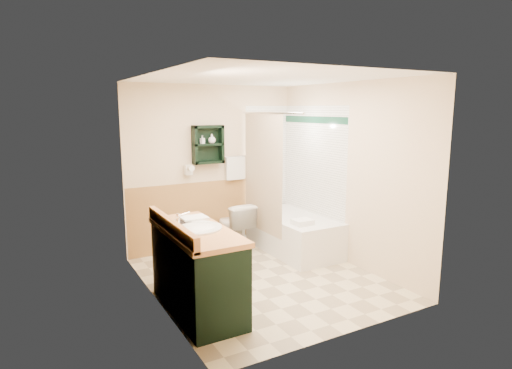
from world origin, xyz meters
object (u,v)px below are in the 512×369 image
Objects in this scene: hair_dryer at (188,170)px; bathtub at (294,233)px; toilet at (234,227)px; wall_shelf at (208,145)px; soap_bottle_a at (202,142)px; vanity at (197,270)px; soap_bottle_b at (212,140)px; vanity_book at (173,215)px.

bathtub is (1.33, -0.74, -0.94)m from hair_dryer.
toilet reaches higher than bathtub.
wall_shelf is 4.72× the size of soap_bottle_a.
soap_bottle_a is at bearing -176.77° from wall_shelf.
soap_bottle_b is at bearing 61.88° from vanity.
vanity_book reaches higher than bathtub.
toilet is 1.32m from soap_bottle_a.
wall_shelf is 1.26m from toilet.
vanity reaches higher than toilet.
hair_dryer reaches higher than vanity.
hair_dryer is 2.06× the size of soap_bottle_a.
wall_shelf is at bearing 3.23° from soap_bottle_a.
vanity_book is 1.94m from soap_bottle_a.
wall_shelf is 0.09m from soap_bottle_b.
hair_dryer is 0.17× the size of vanity.
wall_shelf is 0.46m from hair_dryer.
soap_bottle_b is at bearing -4.78° from hair_dryer.
vanity_book is 1.68× the size of soap_bottle_b.
vanity_book is (-0.17, 0.21, 0.55)m from vanity.
soap_bottle_b is (-0.97, 0.71, 1.35)m from bathtub.
soap_bottle_b is at bearing 0.00° from soap_bottle_a.
soap_bottle_a is (-1.11, 0.71, 1.33)m from bathtub.
soap_bottle_b is (0.15, 0.00, 0.03)m from soap_bottle_a.
vanity_book is at bearing -121.72° from soap_bottle_a.
bathtub is (1.03, -0.71, -1.29)m from wall_shelf.
wall_shelf is 2.29m from vanity.
toilet is (0.29, -0.23, -1.20)m from wall_shelf.
soap_bottle_b reaches higher than soap_bottle_a.
bathtub is 0.88m from toilet.
vanity is 10.16× the size of soap_bottle_b.
wall_shelf is 4.06× the size of soap_bottle_b.
wall_shelf is 2.41× the size of vanity_book.
toilet is at bearing 52.76° from vanity.
toilet is (-0.74, 0.48, 0.09)m from bathtub.
vanity_book is 2.03m from soap_bottle_b.
vanity is 2.21m from bathtub.
hair_dryer is at bearing -25.92° from toilet.
vanity is 6.03× the size of vanity_book.
soap_bottle_a is (-0.38, 0.23, 1.24)m from toilet.
vanity_book reaches higher than vanity.
hair_dryer is at bearing 171.92° from soap_bottle_a.
wall_shelf is 1.79m from bathtub.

